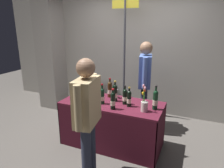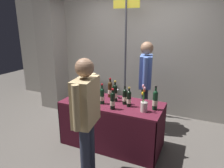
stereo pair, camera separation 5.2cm
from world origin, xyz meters
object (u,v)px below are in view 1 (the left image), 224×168
Objects in this scene: display_bottle_0 at (129,98)px; taster_foreground_right at (87,112)px; concrete_pillar at (50,42)px; wine_glass_near_vendor at (116,92)px; tasting_table at (112,116)px; flower_vase at (144,104)px; booth_signpost at (124,48)px; featured_wine_bottle at (110,89)px; vendor_presenter at (145,78)px.

display_bottle_0 is 0.83m from taster_foreground_right.
concrete_pillar is 2.21m from wine_glass_near_vendor.
tasting_table is 0.94m from taster_foreground_right.
flower_vase is at bearing -30.77° from wine_glass_near_vendor.
booth_signpost reaches higher than flower_vase.
featured_wine_bottle is at bearing -23.02° from concrete_pillar.
flower_vase is 0.97m from vendor_presenter.
featured_wine_bottle is at bearing 121.46° from tasting_table.
featured_wine_bottle reaches higher than display_bottle_0.
featured_wine_bottle reaches higher than wine_glass_near_vendor.
concrete_pillar reaches higher than tasting_table.
tasting_table is at bearing 166.47° from flower_vase.
display_bottle_0 is (0.29, -0.05, 0.35)m from tasting_table.
concrete_pillar is 2.10m from featured_wine_bottle.
flower_vase is at bearing -59.11° from booth_signpost.
wine_glass_near_vendor is (-0.32, 0.25, -0.02)m from display_bottle_0.
featured_wine_bottle is at bearing 0.84° from taster_foreground_right.
taster_foreground_right reaches higher than flower_vase.
vendor_presenter is (0.33, 0.59, 0.13)m from wine_glass_near_vendor.
featured_wine_bottle is at bearing -83.68° from booth_signpost.
tasting_table is 0.65m from flower_vase.
flower_vase is (0.55, -0.13, 0.34)m from tasting_table.
concrete_pillar is 10.22× the size of display_bottle_0.
display_bottle_0 is 0.41m from wine_glass_near_vendor.
featured_wine_bottle is 2.17× the size of wine_glass_near_vendor.
wine_glass_near_vendor is 0.69m from vendor_presenter.
booth_signpost is at bearing -138.14° from vendor_presenter.
flower_vase is at bearing -27.24° from featured_wine_bottle.
booth_signpost reaches higher than taster_foreground_right.
concrete_pillar is at bearing 155.81° from flower_vase.
featured_wine_bottle reaches higher than tasting_table.
booth_signpost is (-0.79, 1.31, 0.60)m from flower_vase.
wine_glass_near_vendor is 0.39× the size of flower_vase.
tasting_table is at bearing 171.28° from display_bottle_0.
booth_signpost reaches higher than wine_glass_near_vendor.
display_bottle_0 is 0.13× the size of booth_signpost.
wine_glass_near_vendor is (-0.02, 0.21, 0.34)m from tasting_table.
concrete_pillar reaches higher than featured_wine_bottle.
booth_signpost reaches higher than display_bottle_0.
vendor_presenter is (0.31, 0.80, 0.46)m from tasting_table.
booth_signpost is at bearing 102.55° from wine_glass_near_vendor.
vendor_presenter is (-0.24, 0.93, 0.13)m from flower_vase.
vendor_presenter is (0.01, 0.84, 0.11)m from display_bottle_0.
booth_signpost is (-0.55, 0.39, 0.47)m from vendor_presenter.
concrete_pillar is 20.53× the size of wine_glass_near_vendor.
display_bottle_0 is 2.01× the size of wine_glass_near_vendor.
flower_vase reaches higher than display_bottle_0.
wine_glass_near_vendor is 1.05m from taster_foreground_right.
booth_signpost reaches higher than featured_wine_bottle.
flower_vase is (0.25, -0.09, -0.02)m from display_bottle_0.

